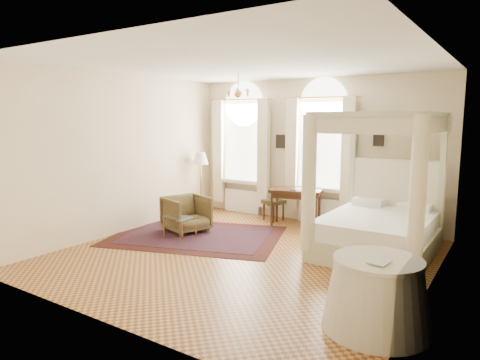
{
  "coord_description": "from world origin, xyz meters",
  "views": [
    {
      "loc": [
        3.94,
        -6.12,
        2.41
      ],
      "look_at": [
        -0.33,
        0.4,
        1.27
      ],
      "focal_mm": 32.0,
      "sensor_mm": 36.0,
      "label": 1
    }
  ],
  "objects_px": {
    "stool": "(274,203)",
    "side_table": "(377,294)",
    "writing_desk": "(296,195)",
    "coffee_table": "(180,219)",
    "canopy_bed": "(377,223)",
    "armchair": "(186,214)",
    "nightstand": "(417,225)",
    "floor_lamp": "(200,162)"
  },
  "relations": [
    {
      "from": "canopy_bed",
      "to": "writing_desk",
      "type": "height_order",
      "value": "canopy_bed"
    },
    {
      "from": "writing_desk",
      "to": "side_table",
      "type": "height_order",
      "value": "same"
    },
    {
      "from": "coffee_table",
      "to": "floor_lamp",
      "type": "xyz_separation_m",
      "value": [
        -1.02,
        1.98,
        0.94
      ]
    },
    {
      "from": "writing_desk",
      "to": "floor_lamp",
      "type": "xyz_separation_m",
      "value": [
        -2.55,
        -0.18,
        0.61
      ]
    },
    {
      "from": "stool",
      "to": "side_table",
      "type": "bearing_deg",
      "value": -48.41
    },
    {
      "from": "coffee_table",
      "to": "floor_lamp",
      "type": "distance_m",
      "value": 2.42
    },
    {
      "from": "stool",
      "to": "side_table",
      "type": "xyz_separation_m",
      "value": [
        3.52,
        -3.96,
        -0.0
      ]
    },
    {
      "from": "nightstand",
      "to": "floor_lamp",
      "type": "relative_size",
      "value": 0.38
    },
    {
      "from": "writing_desk",
      "to": "coffee_table",
      "type": "relative_size",
      "value": 1.77
    },
    {
      "from": "coffee_table",
      "to": "side_table",
      "type": "relative_size",
      "value": 0.56
    },
    {
      "from": "stool",
      "to": "canopy_bed",
      "type": "bearing_deg",
      "value": -24.25
    },
    {
      "from": "floor_lamp",
      "to": "side_table",
      "type": "distance_m",
      "value": 6.55
    },
    {
      "from": "writing_desk",
      "to": "stool",
      "type": "height_order",
      "value": "writing_desk"
    },
    {
      "from": "floor_lamp",
      "to": "nightstand",
      "type": "bearing_deg",
      "value": 5.57
    },
    {
      "from": "nightstand",
      "to": "stool",
      "type": "distance_m",
      "value": 3.17
    },
    {
      "from": "coffee_table",
      "to": "floor_lamp",
      "type": "bearing_deg",
      "value": 117.4
    },
    {
      "from": "stool",
      "to": "coffee_table",
      "type": "bearing_deg",
      "value": -110.05
    },
    {
      "from": "side_table",
      "to": "stool",
      "type": "bearing_deg",
      "value": 131.59
    },
    {
      "from": "side_table",
      "to": "canopy_bed",
      "type": "bearing_deg",
      "value": 105.71
    },
    {
      "from": "canopy_bed",
      "to": "armchair",
      "type": "height_order",
      "value": "canopy_bed"
    },
    {
      "from": "floor_lamp",
      "to": "side_table",
      "type": "relative_size",
      "value": 1.27
    },
    {
      "from": "writing_desk",
      "to": "armchair",
      "type": "xyz_separation_m",
      "value": [
        -1.73,
        -1.71,
        -0.33
      ]
    },
    {
      "from": "stool",
      "to": "nightstand",
      "type": "bearing_deg",
      "value": 2.11
    },
    {
      "from": "canopy_bed",
      "to": "nightstand",
      "type": "bearing_deg",
      "value": 72.88
    },
    {
      "from": "coffee_table",
      "to": "side_table",
      "type": "bearing_deg",
      "value": -20.2
    },
    {
      "from": "floor_lamp",
      "to": "coffee_table",
      "type": "bearing_deg",
      "value": -62.6
    },
    {
      "from": "armchair",
      "to": "coffee_table",
      "type": "bearing_deg",
      "value": -137.13
    },
    {
      "from": "nightstand",
      "to": "writing_desk",
      "type": "xyz_separation_m",
      "value": [
        -2.5,
        -0.31,
        0.42
      ]
    },
    {
      "from": "nightstand",
      "to": "canopy_bed",
      "type": "bearing_deg",
      "value": -107.12
    },
    {
      "from": "coffee_table",
      "to": "canopy_bed",
      "type": "bearing_deg",
      "value": 17.15
    },
    {
      "from": "canopy_bed",
      "to": "coffee_table",
      "type": "height_order",
      "value": "canopy_bed"
    },
    {
      "from": "writing_desk",
      "to": "armchair",
      "type": "height_order",
      "value": "writing_desk"
    },
    {
      "from": "coffee_table",
      "to": "stool",
      "type": "bearing_deg",
      "value": 69.95
    },
    {
      "from": "canopy_bed",
      "to": "armchair",
      "type": "bearing_deg",
      "value": -170.13
    },
    {
      "from": "canopy_bed",
      "to": "stool",
      "type": "xyz_separation_m",
      "value": [
        -2.75,
        1.24,
        -0.16
      ]
    },
    {
      "from": "canopy_bed",
      "to": "side_table",
      "type": "xyz_separation_m",
      "value": [
        0.77,
        -2.72,
        -0.16
      ]
    },
    {
      "from": "canopy_bed",
      "to": "coffee_table",
      "type": "xyz_separation_m",
      "value": [
        -3.61,
        -1.11,
        -0.18
      ]
    },
    {
      "from": "canopy_bed",
      "to": "side_table",
      "type": "distance_m",
      "value": 2.83
    },
    {
      "from": "writing_desk",
      "to": "side_table",
      "type": "relative_size",
      "value": 0.99
    },
    {
      "from": "canopy_bed",
      "to": "stool",
      "type": "bearing_deg",
      "value": 155.75
    },
    {
      "from": "writing_desk",
      "to": "floor_lamp",
      "type": "bearing_deg",
      "value": -175.99
    },
    {
      "from": "writing_desk",
      "to": "floor_lamp",
      "type": "relative_size",
      "value": 0.78
    }
  ]
}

